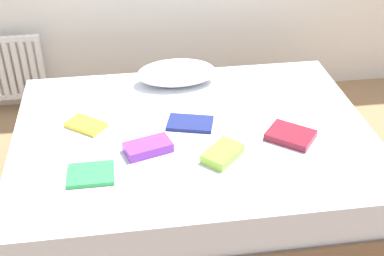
{
  "coord_description": "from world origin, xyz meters",
  "views": [
    {
      "loc": [
        -0.34,
        -2.32,
        2.07
      ],
      "look_at": [
        0.0,
        0.05,
        0.48
      ],
      "focal_mm": 47.88,
      "sensor_mm": 36.0,
      "label": 1
    }
  ],
  "objects_px": {
    "textbook_yellow": "(86,125)",
    "textbook_navy": "(190,123)",
    "textbook_maroon": "(291,135)",
    "pillow": "(177,73)",
    "textbook_lime": "(223,154)",
    "radiator": "(10,69)",
    "bed": "(193,166)",
    "textbook_purple": "(148,147)",
    "textbook_green": "(91,174)"
  },
  "relations": [
    {
      "from": "textbook_yellow",
      "to": "textbook_navy",
      "type": "height_order",
      "value": "textbook_yellow"
    },
    {
      "from": "textbook_purple",
      "to": "textbook_navy",
      "type": "xyz_separation_m",
      "value": [
        0.25,
        0.22,
        -0.02
      ]
    },
    {
      "from": "bed",
      "to": "textbook_green",
      "type": "xyz_separation_m",
      "value": [
        -0.55,
        -0.33,
        0.26
      ]
    },
    {
      "from": "bed",
      "to": "textbook_lime",
      "type": "bearing_deg",
      "value": -68.08
    },
    {
      "from": "textbook_navy",
      "to": "pillow",
      "type": "bearing_deg",
      "value": 107.53
    },
    {
      "from": "textbook_yellow",
      "to": "textbook_lime",
      "type": "xyz_separation_m",
      "value": [
        0.7,
        -0.39,
        0.01
      ]
    },
    {
      "from": "pillow",
      "to": "textbook_maroon",
      "type": "bearing_deg",
      "value": -52.96
    },
    {
      "from": "textbook_maroon",
      "to": "textbook_navy",
      "type": "bearing_deg",
      "value": -163.7
    },
    {
      "from": "pillow",
      "to": "textbook_lime",
      "type": "relative_size",
      "value": 2.33
    },
    {
      "from": "pillow",
      "to": "textbook_navy",
      "type": "relative_size",
      "value": 2.0
    },
    {
      "from": "bed",
      "to": "textbook_purple",
      "type": "relative_size",
      "value": 8.38
    },
    {
      "from": "textbook_navy",
      "to": "textbook_maroon",
      "type": "height_order",
      "value": "textbook_maroon"
    },
    {
      "from": "bed",
      "to": "textbook_navy",
      "type": "relative_size",
      "value": 8.0
    },
    {
      "from": "pillow",
      "to": "textbook_yellow",
      "type": "xyz_separation_m",
      "value": [
        -0.56,
        -0.43,
        -0.06
      ]
    },
    {
      "from": "radiator",
      "to": "textbook_navy",
      "type": "distance_m",
      "value": 1.65
    },
    {
      "from": "radiator",
      "to": "textbook_green",
      "type": "distance_m",
      "value": 1.66
    },
    {
      "from": "pillow",
      "to": "textbook_navy",
      "type": "xyz_separation_m",
      "value": [
        0.02,
        -0.49,
        -0.06
      ]
    },
    {
      "from": "textbook_navy",
      "to": "textbook_maroon",
      "type": "bearing_deg",
      "value": -6.66
    },
    {
      "from": "textbook_navy",
      "to": "radiator",
      "type": "bearing_deg",
      "value": 151.32
    },
    {
      "from": "bed",
      "to": "textbook_navy",
      "type": "bearing_deg",
      "value": 100.41
    },
    {
      "from": "pillow",
      "to": "textbook_green",
      "type": "distance_m",
      "value": 1.02
    },
    {
      "from": "textbook_navy",
      "to": "textbook_lime",
      "type": "relative_size",
      "value": 1.17
    },
    {
      "from": "textbook_green",
      "to": "textbook_maroon",
      "type": "bearing_deg",
      "value": 9.19
    },
    {
      "from": "radiator",
      "to": "textbook_lime",
      "type": "xyz_separation_m",
      "value": [
        1.3,
        -1.47,
        0.17
      ]
    },
    {
      "from": "textbook_purple",
      "to": "textbook_lime",
      "type": "height_order",
      "value": "same"
    },
    {
      "from": "textbook_purple",
      "to": "textbook_green",
      "type": "distance_m",
      "value": 0.33
    },
    {
      "from": "textbook_maroon",
      "to": "textbook_green",
      "type": "bearing_deg",
      "value": -132.18
    },
    {
      "from": "pillow",
      "to": "textbook_navy",
      "type": "bearing_deg",
      "value": -88.08
    },
    {
      "from": "radiator",
      "to": "bed",
      "type": "bearing_deg",
      "value": -45.36
    },
    {
      "from": "bed",
      "to": "textbook_purple",
      "type": "distance_m",
      "value": 0.42
    },
    {
      "from": "pillow",
      "to": "textbook_navy",
      "type": "distance_m",
      "value": 0.5
    },
    {
      "from": "textbook_green",
      "to": "textbook_navy",
      "type": "bearing_deg",
      "value": 35.22
    },
    {
      "from": "bed",
      "to": "pillow",
      "type": "relative_size",
      "value": 4.01
    },
    {
      "from": "bed",
      "to": "radiator",
      "type": "relative_size",
      "value": 4.0
    },
    {
      "from": "radiator",
      "to": "textbook_yellow",
      "type": "xyz_separation_m",
      "value": [
        0.6,
        -1.09,
        0.15
      ]
    },
    {
      "from": "bed",
      "to": "textbook_yellow",
      "type": "distance_m",
      "value": 0.65
    },
    {
      "from": "bed",
      "to": "textbook_maroon",
      "type": "height_order",
      "value": "textbook_maroon"
    },
    {
      "from": "radiator",
      "to": "pillow",
      "type": "bearing_deg",
      "value": -29.43
    },
    {
      "from": "radiator",
      "to": "textbook_green",
      "type": "height_order",
      "value": "radiator"
    },
    {
      "from": "radiator",
      "to": "textbook_yellow",
      "type": "relative_size",
      "value": 2.39
    },
    {
      "from": "radiator",
      "to": "pillow",
      "type": "relative_size",
      "value": 1.0
    },
    {
      "from": "bed",
      "to": "radiator",
      "type": "bearing_deg",
      "value": 134.64
    },
    {
      "from": "pillow",
      "to": "textbook_lime",
      "type": "height_order",
      "value": "pillow"
    },
    {
      "from": "textbook_yellow",
      "to": "textbook_navy",
      "type": "xyz_separation_m",
      "value": [
        0.58,
        -0.06,
        -0.0
      ]
    },
    {
      "from": "textbook_yellow",
      "to": "pillow",
      "type": "bearing_deg",
      "value": 75.46
    },
    {
      "from": "textbook_green",
      "to": "textbook_lime",
      "type": "height_order",
      "value": "textbook_lime"
    },
    {
      "from": "textbook_purple",
      "to": "textbook_yellow",
      "type": "relative_size",
      "value": 1.14
    },
    {
      "from": "textbook_yellow",
      "to": "textbook_navy",
      "type": "distance_m",
      "value": 0.58
    },
    {
      "from": "pillow",
      "to": "radiator",
      "type": "bearing_deg",
      "value": 150.57
    },
    {
      "from": "radiator",
      "to": "textbook_navy",
      "type": "bearing_deg",
      "value": -44.29
    }
  ]
}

